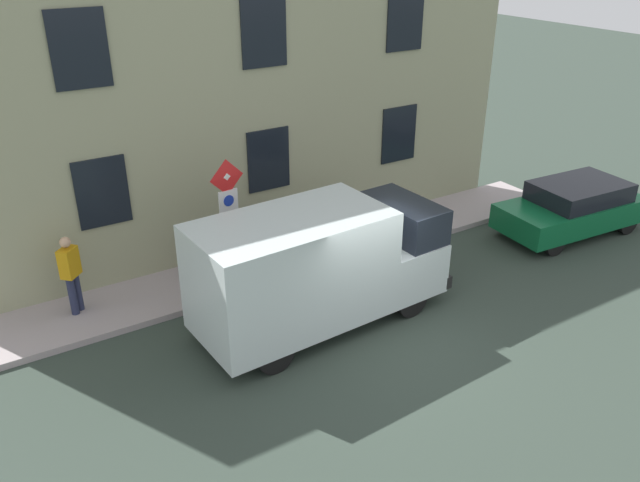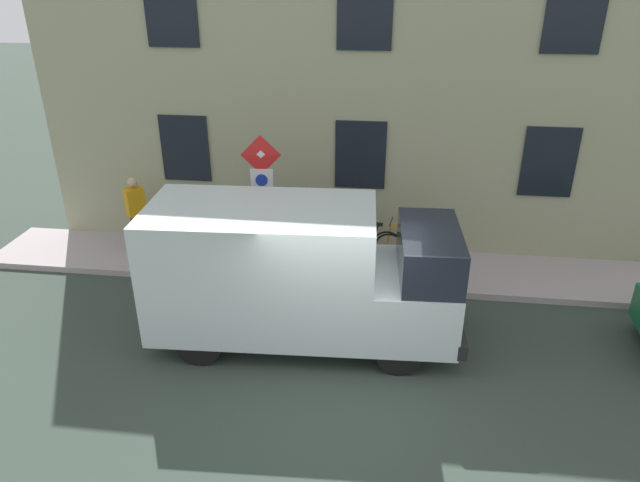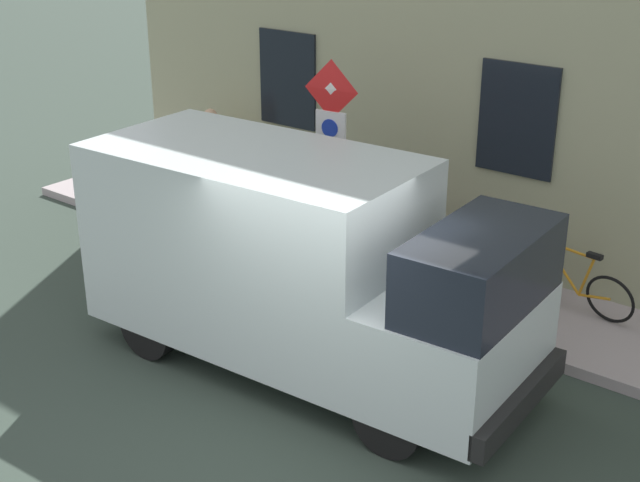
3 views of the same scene
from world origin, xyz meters
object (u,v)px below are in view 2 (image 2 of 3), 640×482
object	(u,v)px
delivery_van	(297,272)
bicycle_black	(366,242)
sign_post_stacked	(263,193)
pedestrian	(136,211)
bicycle_orange	(411,245)
bicycle_purple	(278,237)
bicycle_red	(321,240)

from	to	relation	value
delivery_van	bicycle_black	distance (m)	3.31
sign_post_stacked	pedestrian	size ratio (longest dim) A/B	1.70
sign_post_stacked	bicycle_black	size ratio (longest dim) A/B	1.70
bicycle_orange	bicycle_purple	bearing A→B (deg)	7.26
sign_post_stacked	bicycle_orange	bearing A→B (deg)	-69.67
sign_post_stacked	bicycle_black	distance (m)	2.76
bicycle_orange	bicycle_purple	xyz separation A→B (m)	(-0.00, 2.99, 0.00)
pedestrian	bicycle_orange	bearing A→B (deg)	47.43
bicycle_orange	bicycle_red	size ratio (longest dim) A/B	1.00
delivery_van	pedestrian	bearing A→B (deg)	142.87
bicycle_orange	pedestrian	distance (m)	6.20
delivery_van	bicycle_orange	world-z (taller)	delivery_van
bicycle_orange	bicycle_purple	distance (m)	2.99
bicycle_black	sign_post_stacked	bearing A→B (deg)	35.84
bicycle_red	bicycle_purple	distance (m)	1.00
delivery_van	bicycle_purple	world-z (taller)	delivery_van
bicycle_orange	bicycle_purple	size ratio (longest dim) A/B	1.00
sign_post_stacked	bicycle_orange	world-z (taller)	sign_post_stacked
bicycle_black	bicycle_red	bearing A→B (deg)	6.98
bicycle_orange	bicycle_black	size ratio (longest dim) A/B	1.00
sign_post_stacked	pedestrian	world-z (taller)	sign_post_stacked
sign_post_stacked	bicycle_red	bearing A→B (deg)	-42.75
sign_post_stacked	bicycle_black	xyz separation A→B (m)	(1.12, -2.03, -1.49)
bicycle_purple	pedestrian	bearing A→B (deg)	9.39
bicycle_orange	bicycle_black	xyz separation A→B (m)	(-0.00, 1.00, 0.00)
delivery_van	bicycle_black	world-z (taller)	delivery_van
bicycle_red	delivery_van	bearing A→B (deg)	90.30
bicycle_black	pedestrian	distance (m)	5.21
sign_post_stacked	bicycle_black	world-z (taller)	sign_post_stacked
sign_post_stacked	bicycle_orange	xyz separation A→B (m)	(1.12, -3.03, -1.49)
bicycle_black	delivery_van	bearing A→B (deg)	78.06
bicycle_black	bicycle_purple	size ratio (longest dim) A/B	1.00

